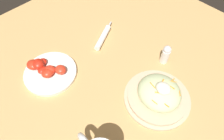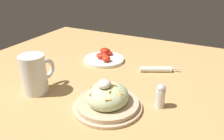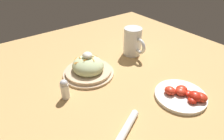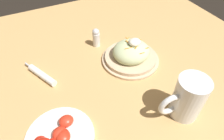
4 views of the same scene
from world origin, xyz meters
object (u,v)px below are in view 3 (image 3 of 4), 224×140
Objects in this scene: beer_mug at (133,43)px; salt_shaker at (65,89)px; napkin_roll at (127,127)px; salad_plate at (88,68)px; tomato_plate at (183,95)px.

beer_mug is 0.46m from salt_shaker.
salad_plate is at bearing -10.63° from napkin_roll.
tomato_plate is at bearing -127.31° from salt_shaker.
napkin_roll is (-0.37, 0.36, -0.05)m from beer_mug.
salad_plate is at bearing 29.89° from tomato_plate.
tomato_plate is 2.34× the size of salt_shaker.
beer_mug reaches higher than salt_shaker.
salad_plate reaches higher than salt_shaker.
salad_plate reaches higher than tomato_plate.
beer_mug is 0.75× the size of tomato_plate.
salad_plate is 0.18m from salt_shaker.
salt_shaker is (0.26, 0.09, 0.03)m from napkin_roll.
beer_mug reaches higher than salad_plate.
tomato_plate is at bearing -150.11° from salad_plate.
napkin_roll is at bearing 86.92° from tomato_plate.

